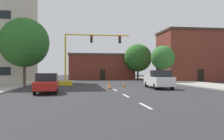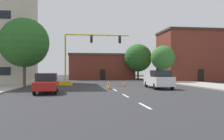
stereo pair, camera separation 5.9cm
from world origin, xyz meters
The scene contains 18 objects.
ground_plane centered at (0.00, 0.00, 0.00)m, with size 160.00×160.00×0.00m, color #2D2D30.
sidewalk_left centered at (-13.07, 8.00, 0.07)m, with size 6.00×56.00×0.14m, color #B2ADA3.
sidewalk_right centered at (13.07, 8.00, 0.07)m, with size 6.00×56.00×0.14m, color #9E998E.
lane_stripe_seg_0 centered at (0.00, -14.00, 0.00)m, with size 0.16×2.40×0.01m, color silver.
lane_stripe_seg_1 centered at (0.00, -8.50, 0.00)m, with size 0.16×2.40×0.01m, color silver.
lane_stripe_seg_2 centered at (0.00, -3.00, 0.00)m, with size 0.16×2.40×0.01m, color silver.
lane_stripe_seg_3 centered at (0.00, 2.50, 0.00)m, with size 0.16×2.40×0.01m, color silver.
building_brick_center centered at (1.39, 27.47, 2.79)m, with size 14.21×9.91×5.57m.
building_row_right centered at (17.72, 16.73, 4.78)m, with size 11.31×8.31×9.54m.
traffic_signal_gantry centered at (-4.09, 5.43, 2.27)m, with size 9.50×1.20×6.83m.
tree_right_mid centered at (10.18, 11.12, 4.06)m, with size 3.97×3.97×6.06m.
tree_left_near centered at (-10.05, 3.07, 5.30)m, with size 5.90×5.90×8.26m.
tree_right_far centered at (8.68, 21.83, 4.59)m, with size 5.75×5.75×7.47m.
pickup_truck_white centered at (5.04, -1.63, 0.97)m, with size 2.22×5.48×1.99m.
sedan_red_near_left centered at (-6.39, -5.45, 0.89)m, with size 2.03×4.57×1.74m.
traffic_cone_roadside_a centered at (0.09, 2.76, 0.36)m, with size 0.36×0.36×0.74m.
traffic_cone_roadside_b centered at (1.76, 1.21, 0.37)m, with size 0.36×0.36×0.75m.
traffic_cone_roadside_c centered at (-0.38, -1.92, 0.33)m, with size 0.36×0.36×0.67m.
Camera 2 is at (-3.68, -27.04, 1.98)m, focal length 38.72 mm.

